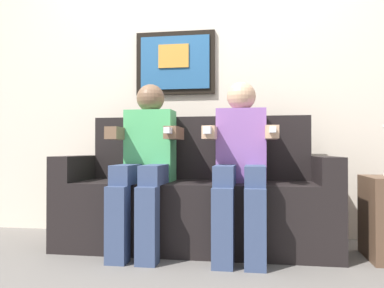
% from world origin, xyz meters
% --- Properties ---
extents(ground_plane, '(5.50, 5.50, 0.00)m').
position_xyz_m(ground_plane, '(0.00, 0.00, 0.00)').
color(ground_plane, '#66605B').
extents(back_wall_assembly, '(4.23, 0.10, 2.60)m').
position_xyz_m(back_wall_assembly, '(-0.01, 0.76, 1.30)').
color(back_wall_assembly, beige).
rests_on(back_wall_assembly, ground_plane).
extents(couch, '(1.83, 0.58, 0.90)m').
position_xyz_m(couch, '(0.00, 0.33, 0.31)').
color(couch, black).
rests_on(couch, ground_plane).
extents(person_on_left, '(0.46, 0.56, 1.11)m').
position_xyz_m(person_on_left, '(-0.31, 0.16, 0.61)').
color(person_on_left, '#4CB266').
rests_on(person_on_left, ground_plane).
extents(person_on_right, '(0.46, 0.56, 1.11)m').
position_xyz_m(person_on_right, '(0.31, 0.16, 0.61)').
color(person_on_right, '#8C59A5').
rests_on(person_on_right, ground_plane).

